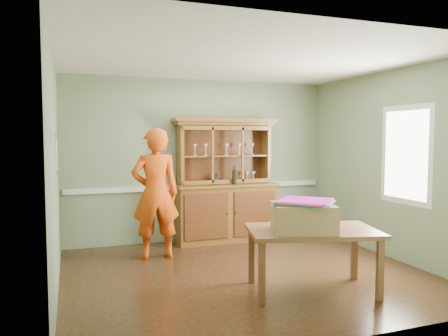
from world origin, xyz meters
name	(u,v)px	position (x,y,z in m)	size (l,w,h in m)	color
floor	(245,273)	(0.00, 0.00, 0.00)	(4.50, 4.50, 0.00)	#472E16
ceiling	(246,60)	(0.00, 0.00, 2.70)	(4.50, 4.50, 0.00)	white
wall_back	(201,160)	(0.00, 2.00, 1.35)	(4.50, 4.50, 0.00)	gray
wall_left	(55,173)	(-2.25, 0.00, 1.35)	(4.00, 4.00, 0.00)	gray
wall_right	(391,164)	(2.25, 0.00, 1.35)	(4.00, 4.00, 0.00)	gray
wall_front	(338,185)	(0.00, -2.00, 1.35)	(4.50, 4.50, 0.00)	gray
chair_rail	(201,187)	(0.00, 1.98, 0.90)	(4.41, 0.05, 0.08)	white
framed_map	(57,154)	(-2.23, 0.30, 1.55)	(0.03, 0.60, 0.46)	#342515
window_panel	(405,155)	(2.23, -0.30, 1.50)	(0.03, 0.96, 1.36)	white
china_hutch	(225,198)	(0.36, 1.77, 0.72)	(1.74, 0.57, 2.05)	brown
dining_table	(312,236)	(0.46, -0.85, 0.63)	(1.59, 1.18, 0.71)	brown
cardboard_box	(303,218)	(0.29, -0.94, 0.86)	(0.65, 0.52, 0.30)	tan
kite_stack	(304,202)	(0.29, -0.94, 1.04)	(0.76, 0.76, 0.04)	green
person	(155,194)	(-0.95, 1.09, 0.93)	(0.68, 0.45, 1.87)	#E84E0E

